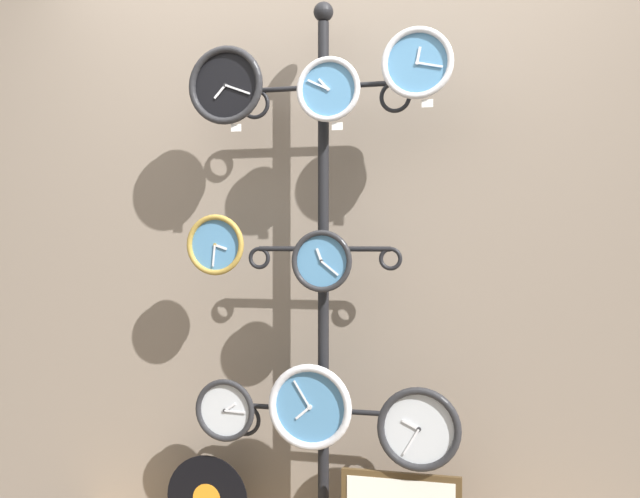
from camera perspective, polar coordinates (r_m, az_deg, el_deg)
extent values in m
cube|color=gray|center=(3.00, 1.04, 3.70)|extent=(4.40, 0.04, 2.80)
cylinder|color=black|center=(2.85, 0.26, -3.29)|extent=(0.04, 0.04, 2.05)
sphere|color=black|center=(2.97, 0.26, 17.61)|extent=(0.08, 0.08, 0.08)
cylinder|color=black|center=(2.94, -2.39, 12.09)|extent=(0.27, 0.02, 0.02)
torus|color=black|center=(2.97, -4.97, 10.95)|extent=(0.12, 0.02, 0.12)
cylinder|color=black|center=(2.87, 2.98, 12.37)|extent=(0.27, 0.02, 0.02)
torus|color=black|center=(2.83, 5.75, 11.46)|extent=(0.12, 0.02, 0.12)
cylinder|color=black|center=(2.88, -2.23, 0.02)|extent=(0.26, 0.02, 0.02)
torus|color=black|center=(2.92, -4.65, -0.69)|extent=(0.09, 0.02, 0.09)
cylinder|color=black|center=(2.81, 2.81, 0.00)|extent=(0.26, 0.02, 0.02)
torus|color=black|center=(2.79, 5.40, -0.75)|extent=(0.09, 0.02, 0.09)
cylinder|color=black|center=(2.96, -2.79, -11.99)|extent=(0.32, 0.02, 0.02)
torus|color=black|center=(3.02, -5.73, -12.82)|extent=(0.13, 0.02, 0.13)
cylinder|color=black|center=(2.88, 3.40, -12.34)|extent=(0.32, 0.02, 0.02)
torus|color=black|center=(2.86, 6.60, -13.56)|extent=(0.13, 0.02, 0.13)
cylinder|color=black|center=(2.93, -7.10, 12.23)|extent=(0.27, 0.02, 0.27)
torus|color=#262628|center=(2.92, -7.22, 12.29)|extent=(0.30, 0.03, 0.30)
cylinder|color=#262628|center=(2.92, -7.22, 12.28)|extent=(0.02, 0.01, 0.02)
cube|color=silver|center=(2.92, -7.63, 11.79)|extent=(0.05, 0.00, 0.05)
cube|color=silver|center=(2.90, -6.30, 12.00)|extent=(0.10, 0.00, 0.04)
cylinder|color=#4C84B2|center=(2.79, 0.71, 12.02)|extent=(0.22, 0.02, 0.22)
torus|color=silver|center=(2.78, 0.63, 12.08)|extent=(0.24, 0.02, 0.24)
cylinder|color=silver|center=(2.78, 0.63, 12.08)|extent=(0.01, 0.01, 0.01)
cube|color=silver|center=(2.79, 0.26, 12.46)|extent=(0.04, 0.00, 0.04)
cube|color=silver|center=(2.79, -0.16, 12.42)|extent=(0.08, 0.00, 0.04)
cylinder|color=#4C84B2|center=(2.74, 7.46, 13.82)|extent=(0.23, 0.02, 0.23)
torus|color=silver|center=(2.73, 7.42, 13.90)|extent=(0.26, 0.02, 0.26)
cylinder|color=silver|center=(2.73, 7.42, 13.89)|extent=(0.01, 0.01, 0.01)
cube|color=silver|center=(2.73, 7.53, 14.46)|extent=(0.02, 0.00, 0.06)
cube|color=silver|center=(2.72, 8.37, 13.73)|extent=(0.09, 0.00, 0.03)
cylinder|color=#4C84B2|center=(2.89, -7.88, 0.32)|extent=(0.21, 0.02, 0.21)
torus|color=#A58438|center=(2.88, -8.00, 0.32)|extent=(0.23, 0.02, 0.23)
cylinder|color=#A58438|center=(2.88, -8.00, 0.32)|extent=(0.01, 0.01, 0.01)
cube|color=silver|center=(2.87, -7.56, 0.16)|extent=(0.05, 0.00, 0.02)
cube|color=silver|center=(2.88, -8.09, -0.50)|extent=(0.02, 0.00, 0.08)
cylinder|color=#4C84B2|center=(2.74, 0.20, -0.93)|extent=(0.21, 0.02, 0.21)
torus|color=#262628|center=(2.73, 0.12, -0.93)|extent=(0.23, 0.02, 0.23)
cylinder|color=#262628|center=(2.73, 0.12, -0.93)|extent=(0.01, 0.01, 0.01)
cube|color=silver|center=(2.73, -0.06, -0.44)|extent=(0.03, 0.00, 0.05)
cube|color=silver|center=(2.72, 0.75, -1.47)|extent=(0.07, 0.00, 0.06)
cylinder|color=silver|center=(2.96, -7.16, -12.04)|extent=(0.22, 0.02, 0.22)
torus|color=#262628|center=(2.95, -7.28, -12.10)|extent=(0.24, 0.02, 0.24)
cylinder|color=#262628|center=(2.95, -7.27, -12.10)|extent=(0.01, 0.01, 0.01)
cube|color=silver|center=(2.94, -6.88, -11.87)|extent=(0.05, 0.00, 0.04)
cube|color=silver|center=(2.93, -6.50, -12.21)|extent=(0.09, 0.00, 0.01)
cylinder|color=#4C84B2|center=(2.83, -0.70, -11.89)|extent=(0.29, 0.02, 0.29)
torus|color=silver|center=(2.82, -0.79, -11.96)|extent=(0.32, 0.03, 0.32)
cylinder|color=silver|center=(2.82, -0.79, -11.96)|extent=(0.02, 0.01, 0.02)
cube|color=silver|center=(2.83, -1.32, -12.38)|extent=(0.06, 0.00, 0.05)
cube|color=silver|center=(2.81, -1.40, -10.98)|extent=(0.07, 0.00, 0.10)
cylinder|color=silver|center=(2.75, 7.59, -13.39)|extent=(0.27, 0.02, 0.27)
torus|color=#262628|center=(2.73, 7.54, -13.47)|extent=(0.30, 0.03, 0.30)
cylinder|color=#262628|center=(2.73, 7.54, -13.46)|extent=(0.02, 0.01, 0.02)
cube|color=silver|center=(2.73, 6.91, -13.16)|extent=(0.06, 0.00, 0.04)
cube|color=silver|center=(2.74, 6.96, -14.39)|extent=(0.06, 0.00, 0.10)
cylinder|color=black|center=(3.12, -8.61, -18.26)|extent=(0.34, 0.01, 0.34)
cube|color=white|center=(2.88, -6.41, 9.16)|extent=(0.04, 0.00, 0.03)
cube|color=white|center=(2.75, 1.32, 9.34)|extent=(0.04, 0.00, 0.03)
cube|color=white|center=(2.70, 8.18, 10.94)|extent=(0.04, 0.00, 0.03)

